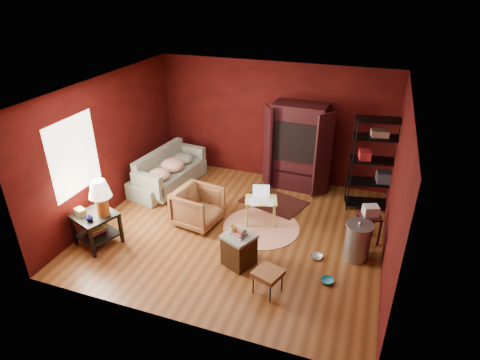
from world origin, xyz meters
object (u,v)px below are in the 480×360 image
(sofa, at_px, (168,172))
(wire_shelving, at_px, (376,161))
(armchair, at_px, (198,205))
(laptop_desk, at_px, (261,202))
(hamper, at_px, (239,249))
(tv_armoire, at_px, (298,146))
(side_table, at_px, (98,207))

(sofa, relative_size, wire_shelving, 1.01)
(armchair, distance_m, laptop_desk, 1.26)
(sofa, distance_m, laptop_desk, 2.60)
(hamper, bearing_deg, armchair, 142.45)
(hamper, distance_m, tv_armoire, 3.22)
(armchair, height_order, laptop_desk, armchair)
(side_table, bearing_deg, sofa, 88.59)
(laptop_desk, height_order, wire_shelving, wire_shelving)
(tv_armoire, height_order, wire_shelving, tv_armoire)
(hamper, height_order, tv_armoire, tv_armoire)
(armchair, xyz_separation_m, side_table, (-1.39, -1.20, 0.37))
(armchair, relative_size, wire_shelving, 0.42)
(wire_shelving, bearing_deg, sofa, 176.63)
(sofa, distance_m, hamper, 3.29)
(armchair, xyz_separation_m, tv_armoire, (1.49, 2.21, 0.62))
(sofa, xyz_separation_m, hamper, (2.52, -2.12, -0.08))
(side_table, relative_size, wire_shelving, 0.66)
(sofa, bearing_deg, wire_shelving, -70.14)
(armchair, xyz_separation_m, wire_shelving, (3.19, 1.80, 0.67))
(laptop_desk, bearing_deg, side_table, -164.03)
(sofa, xyz_separation_m, armchair, (1.33, -1.20, 0.03))
(side_table, bearing_deg, hamper, 6.28)
(laptop_desk, relative_size, tv_armoire, 0.39)
(side_table, distance_m, tv_armoire, 4.46)
(tv_armoire, bearing_deg, armchair, -121.84)
(sofa, xyz_separation_m, laptop_desk, (2.49, -0.74, 0.09))
(sofa, xyz_separation_m, wire_shelving, (4.52, 0.60, 0.70))
(armchair, relative_size, side_table, 0.64)
(armchair, bearing_deg, side_table, 139.80)
(laptop_desk, bearing_deg, hamper, -105.99)
(side_table, relative_size, hamper, 1.94)
(sofa, relative_size, tv_armoire, 1.00)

